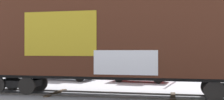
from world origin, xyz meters
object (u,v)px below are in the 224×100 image
object	(u,v)px
flagpole	(184,17)
parked_car_red	(140,70)
freight_car	(117,38)
parked_car_silver	(66,69)

from	to	relation	value
flagpole	parked_car_red	xyz separation A→B (m)	(-3.00, -5.48, -4.44)
freight_car	flagpole	distance (m)	12.69
freight_car	parked_car_red	bearing A→B (deg)	89.47
parked_car_silver	parked_car_red	distance (m)	5.71
flagpole	parked_car_red	size ratio (longest dim) A/B	2.03
freight_car	parked_car_silver	distance (m)	8.73
parked_car_silver	parked_car_red	world-z (taller)	parked_car_silver
flagpole	parked_car_red	distance (m)	7.66
freight_car	parked_car_red	world-z (taller)	freight_car
freight_car	parked_car_silver	size ratio (longest dim) A/B	3.58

